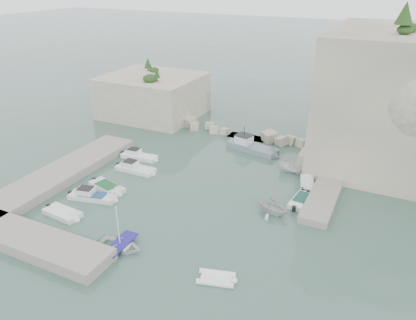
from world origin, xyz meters
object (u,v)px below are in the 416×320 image
at_px(inflatable_dinghy, 216,280).
at_px(motorboat_a, 139,158).
at_px(motorboat_c, 107,189).
at_px(tender_east_a, 272,213).
at_px(motorboat_e, 63,215).
at_px(work_boat, 252,151).
at_px(tender_east_d, 295,173).
at_px(tender_east_c, 307,186).
at_px(motorboat_b, 136,171).
at_px(motorboat_d, 93,199).
at_px(tender_east_b, 302,202).
at_px(rowboat, 120,248).

bearing_deg(inflatable_dinghy, motorboat_a, 123.72).
bearing_deg(motorboat_c, tender_east_a, 25.33).
distance_m(motorboat_a, motorboat_e, 15.49).
distance_m(motorboat_c, inflatable_dinghy, 20.01).
distance_m(motorboat_c, work_boat, 21.47).
bearing_deg(tender_east_d, motorboat_e, 124.32).
distance_m(motorboat_a, tender_east_a, 21.43).
bearing_deg(motorboat_e, inflatable_dinghy, -0.40).
bearing_deg(motorboat_a, tender_east_c, 0.58).
distance_m(motorboat_b, tender_east_d, 20.50).
distance_m(motorboat_d, inflatable_dinghy, 19.06).
relative_size(motorboat_e, tender_east_b, 0.92).
relative_size(motorboat_b, inflatable_dinghy, 1.69).
bearing_deg(motorboat_b, tender_east_a, -6.84).
bearing_deg(tender_east_c, tender_east_b, 169.61).
bearing_deg(tender_east_a, motorboat_e, 132.07).
xyz_separation_m(motorboat_b, rowboat, (8.01, -13.89, 0.00)).
xyz_separation_m(tender_east_a, tender_east_c, (1.94, 7.48, 0.00)).
height_order(motorboat_a, motorboat_c, motorboat_a).
bearing_deg(rowboat, motorboat_c, 42.85).
xyz_separation_m(rowboat, inflatable_dinghy, (9.82, 0.01, 0.00)).
bearing_deg(motorboat_c, tender_east_b, 33.65).
height_order(tender_east_c, work_boat, work_boat).
bearing_deg(motorboat_c, tender_east_c, 42.49).
bearing_deg(inflatable_dinghy, motorboat_d, 146.91).
bearing_deg(work_boat, motorboat_a, -131.92).
distance_m(motorboat_a, motorboat_b, 3.93).
relative_size(motorboat_e, rowboat, 1.05).
relative_size(inflatable_dinghy, tender_east_b, 0.67).
distance_m(tender_east_c, tender_east_d, 3.74).
distance_m(rowboat, tender_east_b, 20.45).
relative_size(motorboat_a, tender_east_b, 1.10).
xyz_separation_m(tender_east_b, work_boat, (-9.89, 10.90, 0.00)).
xyz_separation_m(motorboat_a, motorboat_b, (1.85, -3.47, 0.00)).
xyz_separation_m(rowboat, tender_east_b, (13.13, 15.68, 0.00)).
relative_size(motorboat_c, work_boat, 0.64).
bearing_deg(tender_east_d, tender_east_b, -171.72).
relative_size(rowboat, tender_east_a, 1.17).
bearing_deg(motorboat_c, motorboat_a, 115.03).
height_order(motorboat_b, rowboat, motorboat_b).
distance_m(tender_east_a, tender_east_b, 4.37).
height_order(motorboat_c, tender_east_d, tender_east_d).
relative_size(motorboat_a, motorboat_d, 0.93).
distance_m(motorboat_d, motorboat_e, 4.12).
height_order(motorboat_c, tender_east_a, tender_east_a).
bearing_deg(motorboat_d, motorboat_c, 77.81).
bearing_deg(inflatable_dinghy, tender_east_d, 73.10).
height_order(motorboat_c, motorboat_e, same).
relative_size(inflatable_dinghy, tender_east_d, 0.80).
bearing_deg(inflatable_dinghy, tender_east_a, 70.07).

